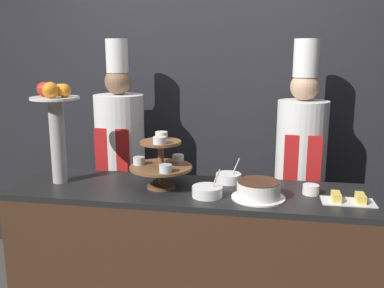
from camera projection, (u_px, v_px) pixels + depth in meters
wall_back at (211, 89)px, 3.31m from camera, size 10.00×0.06×2.80m
buffet_counter at (189, 259)px, 2.60m from camera, size 2.09×0.58×0.90m
tiered_stand at (161, 161)px, 2.50m from camera, size 0.37×0.37×0.32m
fruit_pedestal at (56, 119)px, 2.56m from camera, size 0.29×0.29×0.62m
cake_round at (258, 190)px, 2.35m from camera, size 0.30×0.30×0.10m
cup_white at (311, 190)px, 2.42m from camera, size 0.09×0.09×0.05m
cake_square_tray at (348, 199)px, 2.29m from camera, size 0.28×0.14×0.05m
serving_bowl_near at (207, 191)px, 2.38m from camera, size 0.17×0.17×0.16m
serving_bowl_far at (229, 178)px, 2.63m from camera, size 0.16×0.16×0.16m
chef_left at (120, 152)px, 3.17m from camera, size 0.36×0.36×1.78m
chef_center_left at (301, 159)px, 2.94m from camera, size 0.34×0.34×1.77m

